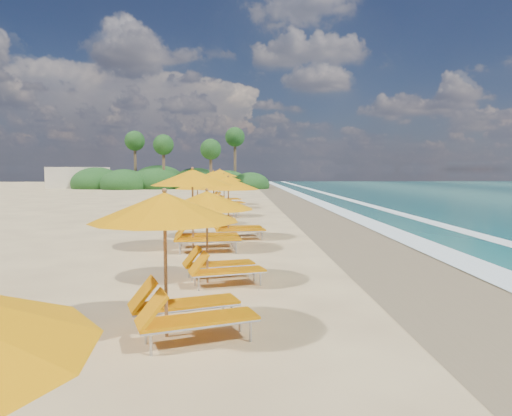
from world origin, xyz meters
The scene contains 13 objects.
ground centered at (0.00, 0.00, 0.00)m, with size 160.00×160.00×0.00m, color #D7BD7E.
wet_sand centered at (4.00, 0.00, 0.01)m, with size 4.00×160.00×0.01m, color #7E694B.
surf_foam centered at (6.70, 0.00, 0.03)m, with size 4.00×160.00×0.01m.
station_2 centered at (-1.53, -8.87, 1.25)m, with size 2.86×2.80×2.24m.
station_3 centered at (-1.14, -5.54, 1.18)m, with size 2.62×2.54×2.10m.
station_4 centered at (-1.81, -1.34, 1.45)m, with size 2.95×2.77×2.59m.
station_5 centered at (-0.79, 1.15, 1.28)m, with size 2.65×2.50×2.29m.
station_6 centered at (-2.30, 5.61, 1.16)m, with size 2.56×2.47×2.08m.
station_7 centered at (-1.72, 8.93, 1.39)m, with size 2.99×2.86×2.48m.
station_8 centered at (-1.33, 14.43, 1.29)m, with size 2.80×2.69×2.30m.
station_9 centered at (-1.69, 17.44, 1.44)m, with size 3.20×3.09×2.57m.
treeline centered at (-9.94, 45.51, 1.00)m, with size 25.80×8.80×9.74m.
beach_building centered at (-22.00, 48.00, 1.40)m, with size 7.00×5.00×2.80m, color beige.
Camera 1 is at (-0.61, -15.84, 2.51)m, focal length 32.88 mm.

